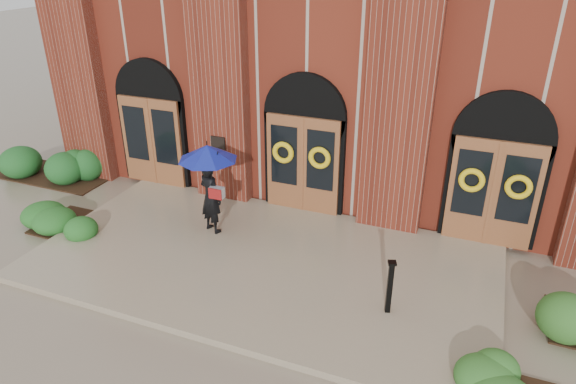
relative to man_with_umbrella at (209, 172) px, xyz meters
The scene contains 7 objects.
ground 2.49m from the man_with_umbrella, 28.39° to the right, with size 90.00×90.00×0.00m, color gray.
landing 2.39m from the man_with_umbrella, 24.12° to the right, with size 10.00×5.30×0.15m, color gray.
church_building 8.28m from the man_with_umbrella, 78.46° to the left, with size 16.20×12.53×7.00m.
man_with_umbrella is the anchor object (origin of this frame).
metal_post 4.88m from the man_with_umbrella, 17.90° to the right, with size 0.19×0.19×1.11m.
hedge_wall_left 6.64m from the man_with_umbrella, 168.26° to the left, with size 3.44×1.37×0.88m, color #1A501E.
hedge_front_left 3.86m from the man_with_umbrella, 165.93° to the right, with size 1.56×1.34×0.55m, color #20591E.
Camera 1 is at (4.05, -8.47, 6.41)m, focal length 32.00 mm.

